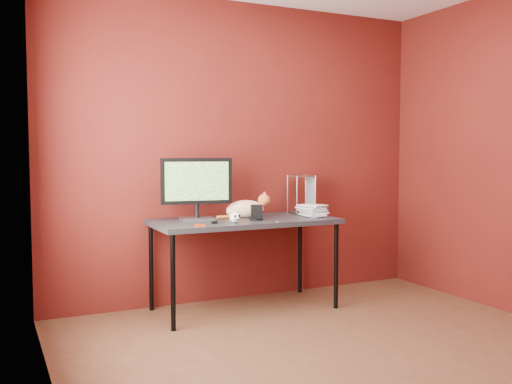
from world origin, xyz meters
name	(u,v)px	position (x,y,z in m)	size (l,w,h in m)	color
room	(360,127)	(0.00, 0.00, 1.45)	(3.52, 3.52, 2.61)	#4E2D1B
desk	(244,225)	(-0.15, 1.37, 0.70)	(1.50, 0.70, 0.75)	black
monitor	(197,185)	(-0.52, 1.48, 1.03)	(0.58, 0.22, 0.50)	#AAABAF
cat	(246,209)	(-0.09, 1.46, 0.83)	(0.46, 0.24, 0.22)	orange
skull_mug	(235,217)	(-0.32, 1.16, 0.79)	(0.09, 0.09, 0.08)	white
speaker	(257,213)	(-0.09, 1.26, 0.81)	(0.11, 0.11, 0.12)	black
book_stack	(305,151)	(0.38, 1.31, 1.31)	(0.23, 0.26, 1.12)	beige
wire_rack	(301,194)	(0.52, 1.60, 0.92)	(0.21, 0.17, 0.34)	#AAABAF
pocket_knife	(200,225)	(-0.64, 1.08, 0.76)	(0.08, 0.02, 0.02)	#9F220C
black_gadget	(214,222)	(-0.48, 1.18, 0.76)	(0.04, 0.03, 0.02)	black
washer	(278,222)	(0.01, 1.08, 0.75)	(0.04, 0.04, 0.00)	#AAABAF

